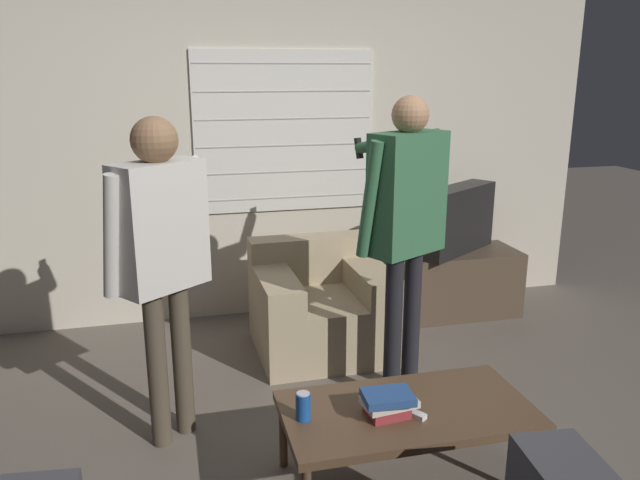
# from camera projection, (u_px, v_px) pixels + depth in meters

# --- Properties ---
(ground_plane) EXTENTS (16.00, 16.00, 0.00)m
(ground_plane) POSITION_uv_depth(u_px,v_px,m) (333.00, 456.00, 3.10)
(ground_plane) COLOR #665B51
(wall_back) EXTENTS (5.20, 0.08, 2.55)m
(wall_back) POSITION_uv_depth(u_px,v_px,m) (265.00, 150.00, 4.67)
(wall_back) COLOR beige
(wall_back) RESTS_ON ground_plane
(armchair_beige) EXTENTS (0.90, 0.83, 0.73)m
(armchair_beige) POSITION_uv_depth(u_px,v_px,m) (321.00, 307.00, 4.24)
(armchair_beige) COLOR tan
(armchair_beige) RESTS_ON ground_plane
(coffee_table) EXTENTS (1.13, 0.59, 0.39)m
(coffee_table) POSITION_uv_depth(u_px,v_px,m) (407.00, 414.00, 2.82)
(coffee_table) COLOR brown
(coffee_table) RESTS_ON ground_plane
(tv_stand) EXTENTS (0.99, 0.45, 0.51)m
(tv_stand) POSITION_uv_depth(u_px,v_px,m) (453.00, 283.00, 4.86)
(tv_stand) COLOR #4C3D2D
(tv_stand) RESTS_ON ground_plane
(tv) EXTENTS (0.76, 0.60, 0.51)m
(tv) POSITION_uv_depth(u_px,v_px,m) (457.00, 219.00, 4.73)
(tv) COLOR black
(tv) RESTS_ON tv_stand
(person_left_standing) EXTENTS (0.53, 0.84, 1.66)m
(person_left_standing) POSITION_uv_depth(u_px,v_px,m) (160.00, 242.00, 3.01)
(person_left_standing) COLOR #4C4233
(person_left_standing) RESTS_ON ground_plane
(person_right_standing) EXTENTS (0.56, 0.88, 1.73)m
(person_right_standing) POSITION_uv_depth(u_px,v_px,m) (405.00, 212.00, 3.41)
(person_right_standing) COLOR black
(person_right_standing) RESTS_ON ground_plane
(book_stack) EXTENTS (0.25, 0.19, 0.11)m
(book_stack) POSITION_uv_depth(u_px,v_px,m) (388.00, 403.00, 2.74)
(book_stack) COLOR maroon
(book_stack) RESTS_ON coffee_table
(soda_can) EXTENTS (0.07, 0.07, 0.13)m
(soda_can) POSITION_uv_depth(u_px,v_px,m) (303.00, 406.00, 2.70)
(soda_can) COLOR #194C9E
(soda_can) RESTS_ON coffee_table
(spare_remote) EXTENTS (0.11, 0.13, 0.02)m
(spare_remote) POSITION_uv_depth(u_px,v_px,m) (412.00, 413.00, 2.74)
(spare_remote) COLOR white
(spare_remote) RESTS_ON coffee_table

